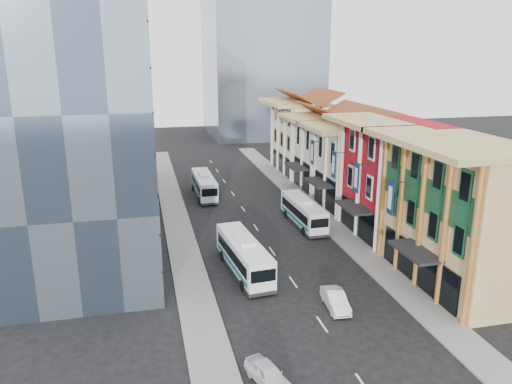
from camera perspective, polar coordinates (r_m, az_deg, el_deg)
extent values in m
plane|color=black|center=(36.98, 8.11, -15.50)|extent=(200.00, 200.00, 0.00)
cube|color=slate|center=(58.40, 8.14, -3.31)|extent=(3.00, 90.00, 0.15)
cube|color=slate|center=(54.79, -8.73, -4.66)|extent=(3.00, 90.00, 0.15)
cube|color=tan|center=(44.98, 22.93, -2.41)|extent=(8.00, 14.00, 12.00)
cube|color=maroon|center=(54.67, 15.67, 1.39)|extent=(8.00, 10.00, 12.00)
cube|color=silver|center=(63.12, 11.51, 2.65)|extent=(8.00, 9.00, 10.00)
cube|color=silver|center=(71.19, 8.52, 4.30)|extent=(8.00, 9.00, 10.00)
cube|color=silver|center=(80.76, 5.80, 6.13)|extent=(8.00, 12.00, 11.00)
cube|color=#415267|center=(48.65, -19.36, 10.13)|extent=(12.00, 26.00, 30.00)
cube|color=gray|center=(72.36, -16.27, 5.63)|extent=(10.00, 18.00, 14.00)
imported|color=silver|center=(31.58, 1.38, -20.09)|extent=(2.61, 3.98, 1.26)
imported|color=silver|center=(39.71, 9.07, -12.10)|extent=(1.70, 4.10, 1.32)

